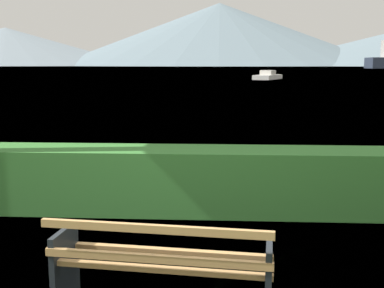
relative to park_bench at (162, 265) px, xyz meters
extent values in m
plane|color=#7A99A8|center=(0.01, 307.64, -0.43)|extent=(620.00, 620.00, 0.00)
cube|color=tan|center=(-0.01, -0.13, 0.02)|extent=(1.85, 0.27, 0.04)
cube|color=tan|center=(0.01, 0.06, 0.02)|extent=(1.85, 0.27, 0.04)
cube|color=tan|center=(0.03, 0.25, 0.02)|extent=(1.85, 0.27, 0.04)
cube|color=tan|center=(-0.02, -0.20, 0.14)|extent=(1.85, 0.25, 0.06)
cube|color=tan|center=(-0.03, -0.25, 0.40)|extent=(1.85, 0.25, 0.06)
cube|color=#1E2328|center=(-0.88, 0.14, -0.09)|extent=(0.11, 0.51, 0.68)
cube|color=#1E2328|center=(0.89, -0.06, -0.09)|extent=(0.11, 0.51, 0.68)
cube|color=#387A33|center=(0.01, 2.88, 0.02)|extent=(8.57, 0.83, 0.91)
cube|color=silver|center=(7.15, 63.11, -0.13)|extent=(4.70, 7.40, 0.61)
cube|color=beige|center=(7.15, 63.11, 0.49)|extent=(2.41, 2.95, 0.63)
cone|color=gray|center=(-251.02, 557.47, 21.70)|extent=(316.36, 316.36, 44.25)
cone|color=slate|center=(0.01, 588.90, 36.68)|extent=(392.95, 392.95, 74.23)
camera|label=1|loc=(0.47, -3.77, 1.67)|focal=44.72mm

